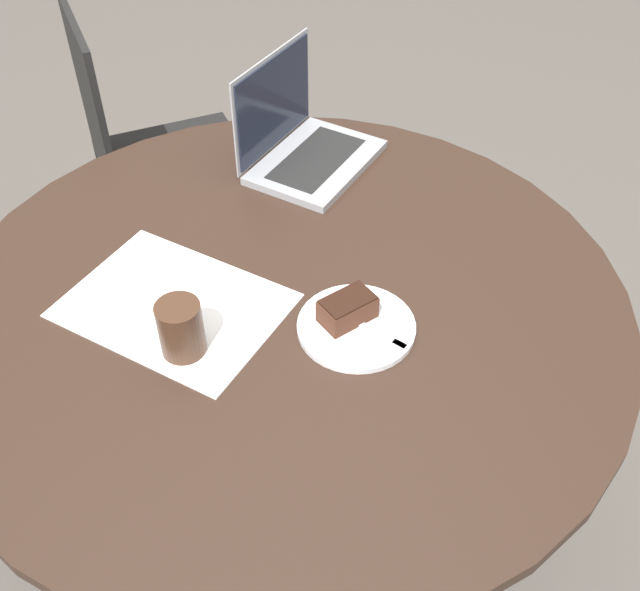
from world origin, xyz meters
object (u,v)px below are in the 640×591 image
object	(u,v)px
chair	(152,160)
coffee_glass	(181,329)
plate	(356,327)
laptop	(304,144)

from	to	relation	value
chair	coffee_glass	bearing A→B (deg)	-8.49
plate	laptop	world-z (taller)	laptop
chair	plate	world-z (taller)	chair
plate	laptop	xyz separation A→B (m)	(0.51, -0.22, 0.04)
coffee_glass	laptop	distance (m)	0.63
plate	coffee_glass	world-z (taller)	coffee_glass
laptop	coffee_glass	bearing A→B (deg)	11.58
coffee_glass	chair	bearing A→B (deg)	-19.28
chair	plate	distance (m)	1.09
chair	laptop	world-z (taller)	laptop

